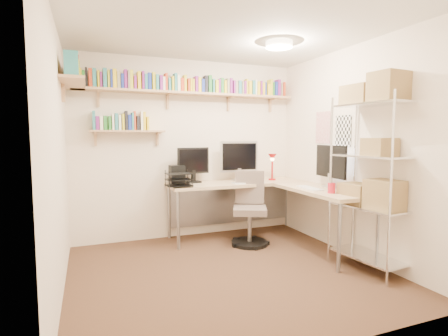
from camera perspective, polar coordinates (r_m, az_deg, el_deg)
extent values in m
plane|color=#3E231A|center=(3.87, 0.66, -16.52)|extent=(3.20, 3.20, 0.00)
cube|color=#F5DEC7|center=(5.02, -5.79, 3.08)|extent=(3.20, 0.04, 2.50)
cube|color=#F5DEC7|center=(3.35, -25.60, 1.56)|extent=(0.04, 3.00, 2.50)
cube|color=#F5DEC7|center=(4.46, 20.11, 2.53)|extent=(0.04, 3.00, 2.50)
cube|color=#F5DEC7|center=(2.29, 14.99, 0.45)|extent=(3.20, 0.04, 2.50)
cube|color=silver|center=(3.75, 0.71, 21.71)|extent=(3.20, 3.00, 0.04)
cube|color=white|center=(4.88, 15.82, 6.37)|extent=(0.01, 0.30, 0.42)
cube|color=white|center=(4.56, 18.86, 5.76)|extent=(0.01, 0.28, 0.38)
cylinder|color=#FFEAC6|center=(4.22, 8.98, 19.23)|extent=(0.30, 0.30, 0.06)
cube|color=tan|center=(4.94, -5.47, 12.00)|extent=(3.05, 0.25, 0.03)
cube|color=tan|center=(4.33, -23.41, 12.57)|extent=(0.25, 1.00, 0.03)
cube|color=tan|center=(4.76, -15.43, 5.81)|extent=(0.95, 0.20, 0.02)
cube|color=tan|center=(4.80, -19.85, 11.07)|extent=(0.03, 0.20, 0.20)
cube|color=tan|center=(4.92, -9.10, 11.16)|extent=(0.03, 0.20, 0.20)
cube|color=tan|center=(5.19, 0.84, 10.91)|extent=(0.03, 0.20, 0.20)
cube|color=tan|center=(5.49, 7.73, 10.55)|extent=(0.03, 0.20, 0.20)
cube|color=#2B812F|center=(4.76, -23.10, 13.35)|extent=(0.04, 0.12, 0.22)
cube|color=yellow|center=(4.76, -22.48, 13.42)|extent=(0.04, 0.15, 0.22)
cube|color=#2B812F|center=(4.76, -21.97, 13.30)|extent=(0.03, 0.13, 0.20)
cube|color=black|center=(4.76, -21.57, 13.55)|extent=(0.03, 0.11, 0.24)
cube|color=red|center=(4.76, -20.99, 13.50)|extent=(0.04, 0.14, 0.23)
cube|color=teal|center=(4.76, -20.42, 13.54)|extent=(0.04, 0.15, 0.23)
cube|color=yellow|center=(4.76, -19.82, 13.44)|extent=(0.02, 0.12, 0.21)
cube|color=#80227F|center=(4.76, -19.45, 13.34)|extent=(0.02, 0.13, 0.19)
cube|color=teal|center=(4.77, -18.88, 13.64)|extent=(0.04, 0.15, 0.24)
cube|color=gold|center=(4.77, -18.31, 13.55)|extent=(0.03, 0.12, 0.23)
cube|color=#1E319E|center=(4.77, -17.93, 13.60)|extent=(0.02, 0.14, 0.23)
cube|color=yellow|center=(4.78, -17.46, 13.66)|extent=(0.04, 0.14, 0.24)
cube|color=gray|center=(4.78, -16.85, 13.55)|extent=(0.04, 0.12, 0.22)
cube|color=#1E319E|center=(4.78, -16.27, 13.38)|extent=(0.03, 0.11, 0.19)
cube|color=#80227F|center=(4.79, -15.79, 13.70)|extent=(0.04, 0.12, 0.25)
cube|color=gray|center=(4.79, -15.33, 13.66)|extent=(0.02, 0.14, 0.24)
cube|color=gold|center=(4.80, -14.90, 13.71)|extent=(0.04, 0.11, 0.25)
cube|color=#80227F|center=(4.80, -14.34, 13.28)|extent=(0.03, 0.13, 0.17)
cube|color=yellow|center=(4.81, -13.73, 13.64)|extent=(0.04, 0.12, 0.23)
cube|color=#80227F|center=(4.82, -13.13, 13.67)|extent=(0.03, 0.14, 0.24)
cube|color=teal|center=(4.82, -12.69, 13.46)|extent=(0.03, 0.15, 0.20)
cube|color=#1E319E|center=(4.83, -12.11, 13.58)|extent=(0.04, 0.12, 0.22)
cube|color=gold|center=(4.84, -11.44, 13.64)|extent=(0.04, 0.12, 0.23)
cube|color=teal|center=(4.84, -10.94, 13.47)|extent=(0.04, 0.15, 0.21)
cube|color=#80227F|center=(4.85, -10.33, 13.42)|extent=(0.04, 0.15, 0.20)
cube|color=white|center=(4.86, -9.89, 13.31)|extent=(0.03, 0.14, 0.18)
cube|color=red|center=(4.87, -9.49, 13.60)|extent=(0.03, 0.12, 0.23)
cube|color=teal|center=(4.88, -8.95, 13.24)|extent=(0.03, 0.11, 0.17)
cube|color=yellow|center=(4.89, -8.47, 13.37)|extent=(0.03, 0.14, 0.19)
cube|color=teal|center=(4.90, -8.00, 13.61)|extent=(0.04, 0.13, 0.24)
cube|color=white|center=(4.91, -7.53, 13.48)|extent=(0.04, 0.14, 0.22)
cube|color=red|center=(4.92, -6.95, 13.26)|extent=(0.04, 0.13, 0.18)
cube|color=gold|center=(4.93, -6.45, 13.50)|extent=(0.03, 0.12, 0.23)
cube|color=red|center=(4.94, -5.90, 13.22)|extent=(0.03, 0.14, 0.18)
cube|color=yellow|center=(4.95, -5.55, 13.24)|extent=(0.03, 0.15, 0.19)
cube|color=gold|center=(4.96, -5.12, 13.19)|extent=(0.02, 0.12, 0.18)
cube|color=#80227F|center=(4.97, -4.66, 13.40)|extent=(0.04, 0.14, 0.22)
cube|color=yellow|center=(4.98, -4.16, 13.30)|extent=(0.04, 0.13, 0.21)
cube|color=#1E319E|center=(5.00, -3.60, 13.17)|extent=(0.04, 0.12, 0.19)
cube|color=black|center=(5.02, -3.04, 13.43)|extent=(0.04, 0.12, 0.24)
cube|color=#2B812F|center=(5.04, -2.42, 13.45)|extent=(0.04, 0.11, 0.24)
cube|color=teal|center=(5.05, -1.86, 13.16)|extent=(0.03, 0.12, 0.20)
cube|color=yellow|center=(5.06, -1.39, 13.06)|extent=(0.04, 0.15, 0.18)
cube|color=#80227F|center=(5.08, -0.96, 13.12)|extent=(0.03, 0.14, 0.20)
cube|color=#2B812F|center=(5.09, -0.50, 13.19)|extent=(0.04, 0.14, 0.21)
cube|color=yellow|center=(5.11, 0.03, 13.02)|extent=(0.03, 0.12, 0.19)
cube|color=gray|center=(5.13, 0.50, 13.15)|extent=(0.04, 0.12, 0.22)
cube|color=#80227F|center=(5.14, 1.00, 13.17)|extent=(0.03, 0.11, 0.22)
cube|color=#80227F|center=(5.16, 1.46, 12.97)|extent=(0.03, 0.15, 0.19)
cube|color=gray|center=(5.17, 1.89, 12.92)|extent=(0.04, 0.12, 0.19)
cube|color=teal|center=(5.19, 2.40, 12.93)|extent=(0.04, 0.13, 0.20)
cube|color=gray|center=(5.21, 2.88, 12.85)|extent=(0.03, 0.12, 0.19)
cube|color=#80227F|center=(5.23, 3.22, 12.86)|extent=(0.03, 0.14, 0.19)
cube|color=gold|center=(5.24, 3.60, 13.02)|extent=(0.02, 0.12, 0.23)
cube|color=yellow|center=(5.26, 4.05, 12.84)|extent=(0.04, 0.14, 0.20)
cube|color=teal|center=(5.29, 4.62, 12.85)|extent=(0.04, 0.14, 0.21)
cube|color=white|center=(5.31, 5.04, 12.91)|extent=(0.02, 0.12, 0.23)
cube|color=yellow|center=(5.32, 5.43, 12.74)|extent=(0.04, 0.13, 0.20)
cube|color=#80227F|center=(5.34, 5.83, 12.77)|extent=(0.02, 0.15, 0.21)
cube|color=yellow|center=(5.36, 6.22, 12.62)|extent=(0.04, 0.14, 0.19)
cube|color=#1E319E|center=(5.38, 6.57, 12.62)|extent=(0.02, 0.12, 0.19)
cube|color=yellow|center=(5.40, 7.03, 12.48)|extent=(0.04, 0.15, 0.17)
cube|color=gold|center=(5.42, 7.50, 12.82)|extent=(0.03, 0.12, 0.24)
cube|color=#2B812F|center=(5.44, 7.86, 12.56)|extent=(0.02, 0.12, 0.20)
cube|color=#1E319E|center=(5.46, 8.28, 12.59)|extent=(0.04, 0.12, 0.21)
cube|color=#80227F|center=(5.49, 8.73, 12.73)|extent=(0.04, 0.13, 0.25)
cube|color=gray|center=(5.51, 9.18, 12.46)|extent=(0.03, 0.12, 0.20)
cube|color=red|center=(5.53, 9.49, 12.48)|extent=(0.03, 0.15, 0.21)
cube|color=teal|center=(3.92, -23.70, 15.41)|extent=(0.14, 0.04, 0.24)
cube|color=yellow|center=(3.96, -23.66, 15.10)|extent=(0.13, 0.04, 0.22)
cube|color=yellow|center=(4.01, -23.63, 14.81)|extent=(0.13, 0.04, 0.19)
cube|color=gold|center=(4.05, -23.61, 14.68)|extent=(0.15, 0.02, 0.19)
cube|color=red|center=(4.09, -23.60, 14.96)|extent=(0.14, 0.03, 0.24)
cube|color=gray|center=(4.14, -23.57, 14.69)|extent=(0.13, 0.04, 0.22)
cube|color=#2B812F|center=(4.18, -23.54, 14.31)|extent=(0.12, 0.03, 0.18)
cube|color=#2B812F|center=(4.22, -23.53, 14.40)|extent=(0.15, 0.04, 0.21)
cube|color=gold|center=(4.26, -23.51, 14.34)|extent=(0.12, 0.04, 0.21)
cube|color=gold|center=(4.31, -23.47, 13.96)|extent=(0.12, 0.04, 0.17)
cube|color=red|center=(4.37, -23.46, 14.11)|extent=(0.13, 0.04, 0.21)
cube|color=yellow|center=(4.42, -23.43, 13.76)|extent=(0.12, 0.04, 0.18)
cube|color=#80227F|center=(4.46, -23.42, 13.91)|extent=(0.12, 0.03, 0.21)
cube|color=yellow|center=(4.51, -23.39, 13.57)|extent=(0.14, 0.04, 0.17)
cube|color=red|center=(4.55, -23.37, 13.54)|extent=(0.12, 0.03, 0.18)
cube|color=black|center=(4.58, -23.36, 13.67)|extent=(0.11, 0.04, 0.21)
cube|color=#2B812F|center=(4.63, -23.34, 13.51)|extent=(0.11, 0.04, 0.20)
cube|color=white|center=(4.67, -23.34, 13.64)|extent=(0.12, 0.03, 0.23)
cube|color=gold|center=(4.70, -23.31, 13.37)|extent=(0.12, 0.02, 0.20)
cube|color=red|center=(4.74, -23.30, 13.24)|extent=(0.11, 0.03, 0.19)
cube|color=gold|center=(4.77, -23.30, 13.49)|extent=(0.13, 0.03, 0.24)
cube|color=teal|center=(4.74, -20.49, 7.28)|extent=(0.03, 0.15, 0.24)
cube|color=#80227F|center=(4.74, -19.97, 6.89)|extent=(0.04, 0.13, 0.17)
cube|color=white|center=(4.74, -19.40, 6.90)|extent=(0.04, 0.14, 0.17)
cube|color=#2B812F|center=(4.74, -18.80, 6.96)|extent=(0.04, 0.11, 0.18)
cube|color=#2B812F|center=(4.75, -18.18, 6.96)|extent=(0.03, 0.15, 0.18)
cube|color=white|center=(4.75, -17.68, 7.12)|extent=(0.03, 0.14, 0.20)
cube|color=teal|center=(4.75, -17.17, 7.22)|extent=(0.04, 0.13, 0.21)
cube|color=white|center=(4.75, -16.67, 7.08)|extent=(0.03, 0.13, 0.19)
cube|color=gold|center=(4.76, -16.17, 7.19)|extent=(0.03, 0.15, 0.21)
cube|color=black|center=(4.76, -15.71, 7.45)|extent=(0.03, 0.15, 0.25)
cube|color=#1E319E|center=(4.77, -15.19, 7.16)|extent=(0.04, 0.15, 0.20)
cube|color=teal|center=(4.77, -14.72, 7.35)|extent=(0.02, 0.14, 0.23)
cube|color=red|center=(4.78, -14.40, 7.47)|extent=(0.02, 0.12, 0.25)
cube|color=black|center=(4.78, -13.88, 7.10)|extent=(0.04, 0.12, 0.19)
cube|color=white|center=(4.79, -13.34, 7.49)|extent=(0.03, 0.14, 0.25)
cube|color=yellow|center=(4.79, -12.91, 7.45)|extent=(0.03, 0.12, 0.24)
cube|color=yellow|center=(4.80, -12.41, 7.09)|extent=(0.03, 0.13, 0.18)
cube|color=#D2AC88|center=(4.98, 2.49, -2.49)|extent=(2.02, 0.64, 0.04)
cube|color=#D2AC88|center=(4.49, 15.85, -3.54)|extent=(0.64, 1.39, 0.04)
cylinder|color=gray|center=(4.50, -7.47, -8.48)|extent=(0.04, 0.04, 0.75)
cylinder|color=gray|center=(5.01, -8.96, -7.10)|extent=(0.04, 0.04, 0.75)
cylinder|color=gray|center=(5.72, 10.22, -5.57)|extent=(0.04, 0.04, 0.75)
cylinder|color=gray|center=(3.92, 18.31, -10.77)|extent=(0.04, 0.04, 0.75)
cylinder|color=gray|center=(4.27, 23.89, -9.63)|extent=(0.04, 0.04, 0.75)
cube|color=gray|center=(5.29, 1.25, -5.78)|extent=(1.92, 0.02, 0.59)
cube|color=silver|center=(5.09, 2.47, 1.88)|extent=(0.59, 0.03, 0.45)
cube|color=black|center=(5.07, 2.57, 1.87)|extent=(0.53, 0.00, 0.39)
cube|color=black|center=(4.85, -5.03, 1.20)|extent=(0.47, 0.03, 0.36)
cube|color=black|center=(4.58, 17.04, 1.03)|extent=(0.03, 0.62, 0.40)
cube|color=white|center=(4.57, 16.83, 1.03)|extent=(0.00, 0.56, 0.35)
cube|color=white|center=(4.83, 3.99, -2.40)|extent=(0.45, 0.14, 0.02)
cube|color=white|center=(4.43, 13.79, -3.22)|extent=(0.14, 0.43, 0.02)
cylinder|color=#A00D0F|center=(5.22, 7.85, -1.84)|extent=(0.11, 0.11, 0.02)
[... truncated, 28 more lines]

